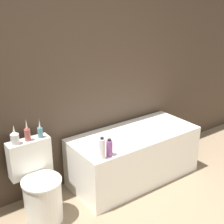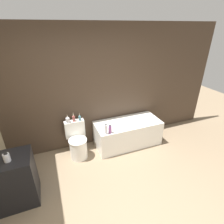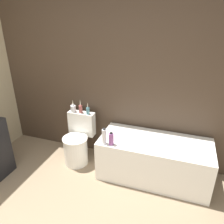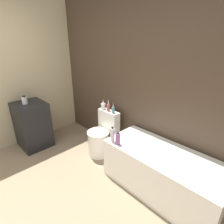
# 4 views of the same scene
# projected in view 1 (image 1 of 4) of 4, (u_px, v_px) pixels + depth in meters

# --- Properties ---
(wall_back_tiled) EXTENTS (6.40, 0.06, 2.60)m
(wall_back_tiled) POSITION_uv_depth(u_px,v_px,m) (46.00, 73.00, 3.06)
(wall_back_tiled) COLOR #423326
(wall_back_tiled) RESTS_ON ground_plane
(bathtub) EXTENTS (1.48, 0.66, 0.57)m
(bathtub) POSITION_uv_depth(u_px,v_px,m) (134.00, 155.00, 3.59)
(bathtub) COLOR white
(bathtub) RESTS_ON ground
(toilet) EXTENTS (0.41, 0.50, 0.75)m
(toilet) POSITION_uv_depth(u_px,v_px,m) (39.00, 188.00, 2.95)
(toilet) COLOR white
(toilet) RESTS_ON ground
(vase_gold) EXTENTS (0.08, 0.08, 0.19)m
(vase_gold) POSITION_uv_depth(u_px,v_px,m) (15.00, 138.00, 2.83)
(vase_gold) COLOR silver
(vase_gold) RESTS_ON toilet
(vase_silver) EXTENTS (0.06, 0.06, 0.22)m
(vase_silver) POSITION_uv_depth(u_px,v_px,m) (27.00, 133.00, 2.90)
(vase_silver) COLOR #994C47
(vase_silver) RESTS_ON toilet
(vase_bronze) EXTENTS (0.05, 0.05, 0.19)m
(vase_bronze) POSITION_uv_depth(u_px,v_px,m) (40.00, 131.00, 2.96)
(vase_bronze) COLOR teal
(vase_bronze) RESTS_ON toilet
(shampoo_bottle_tall) EXTENTS (0.06, 0.06, 0.23)m
(shampoo_bottle_tall) POSITION_uv_depth(u_px,v_px,m) (102.00, 149.00, 2.91)
(shampoo_bottle_tall) COLOR silver
(shampoo_bottle_tall) RESTS_ON bathtub
(shampoo_bottle_short) EXTENTS (0.06, 0.06, 0.18)m
(shampoo_bottle_short) POSITION_uv_depth(u_px,v_px,m) (109.00, 148.00, 2.98)
(shampoo_bottle_short) COLOR #8C4C8C
(shampoo_bottle_short) RESTS_ON bathtub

